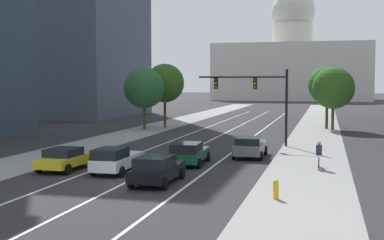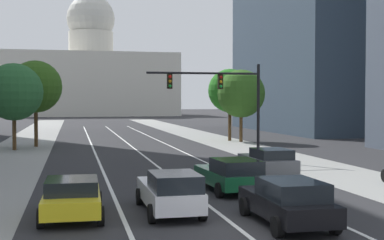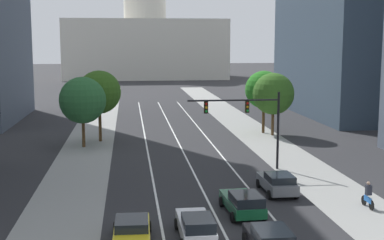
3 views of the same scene
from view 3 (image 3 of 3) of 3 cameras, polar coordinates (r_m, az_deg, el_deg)
The scene contains 17 objects.
ground_plane at distance 65.53m, azimuth -2.13°, elevation -1.01°, with size 400.00×400.00×0.00m, color #2B2B2D.
sidewalk_left at distance 60.54m, azimuth -10.56°, elevation -1.91°, with size 5.04×130.00×0.01m, color gray.
sidewalk_right at distance 62.10m, azimuth 6.83°, elevation -1.57°, with size 5.04×130.00×0.01m, color gray.
lane_stripe_left at distance 50.61m, azimuth -4.59°, elevation -3.78°, with size 0.16×90.00×0.01m, color white.
lane_stripe_center at distance 50.84m, azimuth -0.77°, elevation -3.70°, with size 0.16×90.00×0.01m, color white.
lane_stripe_right at distance 51.29m, azimuth 3.01°, elevation -3.60°, with size 0.16×90.00×0.01m, color white.
capitol_building at distance 160.34m, azimuth -4.94°, elevation 8.25°, with size 45.51×25.76×34.12m.
car_green at distance 33.67m, azimuth 5.38°, elevation -8.61°, with size 2.26×4.76×1.51m.
car_yellow at distance 29.28m, azimuth -6.33°, elevation -11.36°, with size 2.17×4.31×1.38m.
car_white at distance 29.38m, azimuth 0.43°, elevation -11.09°, with size 1.94×4.74×1.57m.
car_gray at distance 38.52m, azimuth 8.97°, elevation -6.50°, with size 2.11×4.48×1.50m.
traffic_signal_mast at distance 44.53m, azimuth 6.08°, elevation 0.48°, with size 7.62×0.39×6.44m.
cyclist at distance 36.62m, azimuth 18.01°, elevation -7.49°, with size 0.37×1.70×1.72m.
street_tree_mid_right at distance 61.56m, azimuth 8.53°, elevation 2.73°, with size 4.69×4.69×7.07m.
street_tree_near_left at distance 55.19m, azimuth -11.42°, elevation 2.05°, with size 4.68×4.68×7.08m.
street_tree_mid_left at distance 57.99m, azimuth -9.71°, elevation 2.90°, with size 4.56×4.56×7.54m.
street_tree_near_right at distance 63.00m, azimuth 7.56°, elevation 3.17°, with size 4.35×4.35×7.22m.
Camera 3 is at (-5.15, -24.47, 10.53)m, focal length 50.80 mm.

